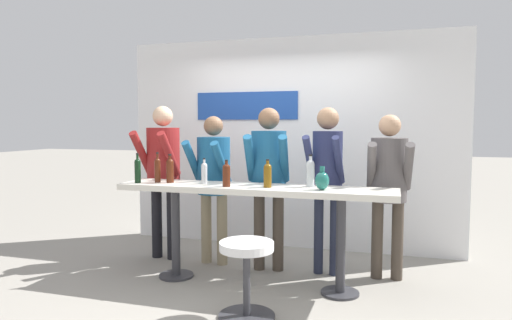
{
  "coord_description": "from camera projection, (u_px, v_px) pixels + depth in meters",
  "views": [
    {
      "loc": [
        1.31,
        -4.24,
        1.6
      ],
      "look_at": [
        0.0,
        0.08,
        1.25
      ],
      "focal_mm": 32.0,
      "sensor_mm": 36.0,
      "label": 1
    }
  ],
  "objects": [
    {
      "name": "person_center",
      "position": [
        327.0,
        170.0,
        4.78
      ],
      "size": [
        0.4,
        0.54,
        1.78
      ],
      "rotation": [
        0.0,
        0.0,
        -0.08
      ],
      "color": "#23283D",
      "rests_on": "ground_plane"
    },
    {
      "name": "wine_bottle_4",
      "position": [
        138.0,
        169.0,
        4.7
      ],
      "size": [
        0.06,
        0.06,
        0.31
      ],
      "color": "black",
      "rests_on": "tasting_table"
    },
    {
      "name": "ground_plane",
      "position": [
        254.0,
        285.0,
        4.55
      ],
      "size": [
        40.0,
        40.0,
        0.0
      ],
      "primitive_type": "plane",
      "color": "gray"
    },
    {
      "name": "wine_bottle_3",
      "position": [
        268.0,
        174.0,
        4.37
      ],
      "size": [
        0.08,
        0.08,
        0.27
      ],
      "color": "brown",
      "rests_on": "tasting_table"
    },
    {
      "name": "bar_stool",
      "position": [
        247.0,
        267.0,
        3.74
      ],
      "size": [
        0.47,
        0.47,
        0.64
      ],
      "color": "#333338",
      "rests_on": "ground_plane"
    },
    {
      "name": "person_left",
      "position": [
        213.0,
        173.0,
        5.17
      ],
      "size": [
        0.49,
        0.58,
        1.69
      ],
      "rotation": [
        0.0,
        0.0,
        -0.12
      ],
      "color": "gray",
      "rests_on": "ground_plane"
    },
    {
      "name": "person_center_left",
      "position": [
        269.0,
        170.0,
        4.93
      ],
      "size": [
        0.5,
        0.61,
        1.78
      ],
      "rotation": [
        0.0,
        0.0,
        0.14
      ],
      "color": "#473D33",
      "rests_on": "ground_plane"
    },
    {
      "name": "wine_bottle_5",
      "position": [
        204.0,
        172.0,
        4.64
      ],
      "size": [
        0.06,
        0.06,
        0.26
      ],
      "color": "#B7BCC1",
      "rests_on": "tasting_table"
    },
    {
      "name": "wine_bottle_6",
      "position": [
        310.0,
        172.0,
        4.41
      ],
      "size": [
        0.08,
        0.08,
        0.31
      ],
      "color": "#B7BCC1",
      "rests_on": "tasting_table"
    },
    {
      "name": "wine_bottle_0",
      "position": [
        170.0,
        169.0,
        4.71
      ],
      "size": [
        0.08,
        0.08,
        0.3
      ],
      "color": "#4C1E0F",
      "rests_on": "tasting_table"
    },
    {
      "name": "wine_bottle_1",
      "position": [
        158.0,
        169.0,
        4.73
      ],
      "size": [
        0.06,
        0.06,
        0.32
      ],
      "color": "#4C1E0F",
      "rests_on": "tasting_table"
    },
    {
      "name": "decorative_vase",
      "position": [
        322.0,
        180.0,
        4.2
      ],
      "size": [
        0.13,
        0.13,
        0.22
      ],
      "color": "#1E665B",
      "rests_on": "tasting_table"
    },
    {
      "name": "person_far_left",
      "position": [
        163.0,
        165.0,
        5.37
      ],
      "size": [
        0.48,
        0.59,
        1.81
      ],
      "rotation": [
        0.0,
        0.0,
        -0.07
      ],
      "color": "black",
      "rests_on": "ground_plane"
    },
    {
      "name": "back_wall",
      "position": [
        288.0,
        143.0,
        5.91
      ],
      "size": [
        4.35,
        0.12,
        2.71
      ],
      "color": "white",
      "rests_on": "ground_plane"
    },
    {
      "name": "wine_bottle_2",
      "position": [
        226.0,
        174.0,
        4.42
      ],
      "size": [
        0.08,
        0.08,
        0.26
      ],
      "color": "#4C1E0F",
      "rests_on": "tasting_table"
    },
    {
      "name": "tasting_table",
      "position": [
        254.0,
        201.0,
        4.48
      ],
      "size": [
        2.75,
        0.52,
        1.0
      ],
      "color": "silver",
      "rests_on": "ground_plane"
    },
    {
      "name": "person_center_right",
      "position": [
        389.0,
        178.0,
        4.64
      ],
      "size": [
        0.46,
        0.56,
        1.7
      ],
      "rotation": [
        0.0,
        0.0,
        0.06
      ],
      "color": "#473D33",
      "rests_on": "ground_plane"
    }
  ]
}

